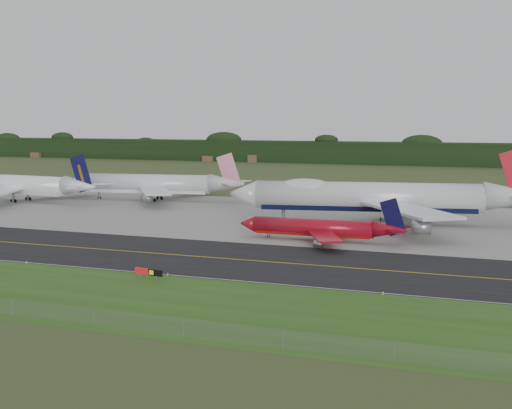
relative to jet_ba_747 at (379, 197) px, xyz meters
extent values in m
plane|color=#38441F|center=(-21.73, -47.94, -6.32)|extent=(600.00, 600.00, 0.00)
cube|color=#2A5017|center=(-21.73, -82.94, -6.32)|extent=(400.00, 30.00, 0.01)
cube|color=black|center=(-21.73, -51.94, -6.31)|extent=(400.00, 32.00, 0.02)
cube|color=gray|center=(-21.73, 3.06, -6.32)|extent=(400.00, 78.00, 0.01)
cube|color=gold|center=(-21.73, -51.94, -6.29)|extent=(400.00, 0.40, 0.00)
cube|color=silver|center=(-21.73, -67.44, -6.29)|extent=(400.00, 0.25, 0.00)
plane|color=slate|center=(-21.73, -95.94, -5.22)|extent=(320.00, 0.00, 320.00)
cylinder|color=slate|center=(-21.73, -95.94, -5.22)|extent=(0.10, 0.10, 2.20)
cube|color=black|center=(-21.73, 227.06, -0.32)|extent=(700.00, 24.00, 12.00)
cylinder|color=silver|center=(-2.62, -0.49, 0.20)|extent=(53.37, 16.38, 6.73)
cube|color=black|center=(-2.62, -0.49, -1.99)|extent=(50.45, 14.23, 2.36)
cone|color=silver|center=(-31.94, -5.98, 0.20)|extent=(7.75, 7.84, 6.73)
ellipsoid|color=silver|center=(-17.22, -3.22, 2.05)|extent=(14.56, 8.15, 4.29)
cube|color=silver|center=(9.19, -13.55, -0.98)|extent=(25.26, 29.98, 0.58)
cube|color=silver|center=(3.67, 15.95, -0.98)|extent=(16.74, 31.45, 0.58)
cylinder|color=gray|center=(5.01, -13.67, -2.82)|extent=(4.13, 3.46, 2.83)
cylinder|color=gray|center=(-0.28, 14.55, -2.82)|extent=(4.13, 3.46, 2.83)
cylinder|color=gray|center=(13.39, -25.37, -2.82)|extent=(4.13, 3.46, 2.83)
cylinder|color=gray|center=(3.30, 28.49, -2.82)|extent=(4.13, 3.46, 2.83)
cylinder|color=black|center=(-22.43, -4.20, -5.72)|extent=(1.29, 0.76, 1.21)
cylinder|color=slate|center=(2.23, -3.35, -4.07)|extent=(1.10, 1.10, 4.50)
cylinder|color=black|center=(2.23, -3.35, -5.72)|extent=(1.30, 0.82, 1.21)
cylinder|color=slate|center=(0.87, 3.93, -4.07)|extent=(1.10, 1.10, 4.50)
cylinder|color=black|center=(0.87, 3.93, -5.72)|extent=(1.30, 0.82, 1.21)
cylinder|color=maroon|center=(-8.16, -27.94, -3.56)|extent=(25.11, 3.77, 3.39)
cube|color=maroon|center=(-8.16, -27.94, -4.66)|extent=(23.84, 2.90, 1.19)
cone|color=maroon|center=(-22.25, -28.15, -3.56)|extent=(3.18, 3.44, 3.39)
cone|color=maroon|center=(7.68, -27.70, -3.30)|extent=(6.66, 3.49, 3.39)
cube|color=maroon|center=(-3.75, -34.86, -4.15)|extent=(10.16, 14.53, 0.38)
cube|color=maroon|center=(-3.96, -20.90, -4.15)|extent=(9.84, 14.59, 0.38)
cube|color=black|center=(8.15, -27.70, -0.75)|extent=(5.36, 0.35, 7.72)
cylinder|color=gray|center=(-3.96, -38.20, -5.08)|extent=(1.87, 1.45, 1.42)
cylinder|color=gray|center=(-4.27, -17.56, -5.08)|extent=(1.87, 1.45, 1.42)
cylinder|color=black|center=(-17.68, -28.08, -6.02)|extent=(0.61, 0.28, 0.61)
cylinder|color=slate|center=(-6.12, -29.78, -5.45)|extent=(0.48, 0.48, 1.75)
cylinder|color=black|center=(-6.12, -29.78, -6.02)|extent=(0.61, 0.31, 0.61)
cylinder|color=slate|center=(-6.18, -26.05, -5.45)|extent=(0.48, 0.48, 1.75)
cylinder|color=black|center=(-6.18, -26.05, -6.02)|extent=(0.61, 0.31, 0.61)
cylinder|color=white|center=(-113.40, 8.21, -1.15)|extent=(41.55, 9.20, 5.54)
cube|color=silver|center=(-113.40, 8.21, -2.95)|extent=(39.37, 7.64, 1.94)
cone|color=white|center=(-87.46, 5.88, -0.74)|extent=(11.33, 6.49, 5.54)
cube|color=white|center=(-107.07, -4.73, -2.12)|extent=(15.37, 25.70, 0.49)
cube|color=white|center=(-104.87, 19.81, -2.12)|extent=(18.80, 25.04, 0.49)
cube|color=#0D0C38|center=(-86.84, 5.82, 2.92)|extent=(7.77, 1.13, 11.18)
cylinder|color=gray|center=(-108.13, 19.56, -3.64)|extent=(3.22, 2.59, 2.33)
cylinder|color=gray|center=(-102.20, 29.79, -3.64)|extent=(3.22, 2.59, 2.33)
cylinder|color=slate|center=(-110.39, 4.88, -4.57)|extent=(0.84, 0.84, 3.51)
cylinder|color=black|center=(-110.39, 4.88, -5.83)|extent=(1.04, 0.59, 1.00)
cylinder|color=slate|center=(-109.84, 10.95, -4.57)|extent=(0.84, 0.84, 3.51)
cylinder|color=black|center=(-109.84, 10.95, -5.83)|extent=(1.04, 0.59, 1.00)
cylinder|color=silver|center=(-75.97, 23.59, -1.10)|extent=(40.78, 11.74, 5.61)
cube|color=white|center=(-75.97, 23.59, -2.92)|extent=(38.57, 10.04, 1.96)
cone|color=silver|center=(-98.43, 20.10, -1.10)|extent=(5.85, 6.32, 5.61)
cone|color=silver|center=(-50.74, 27.50, -0.68)|extent=(11.40, 7.18, 5.61)
cube|color=silver|center=(-67.20, 13.24, -2.08)|extent=(18.94, 23.29, 0.50)
cube|color=silver|center=(-70.75, 36.11, -2.08)|extent=(13.46, 24.26, 0.50)
cube|color=#B80D36|center=(-50.12, 27.60, 2.96)|extent=(7.72, 1.63, 11.16)
cylinder|color=gray|center=(-66.69, 7.72, -3.61)|extent=(3.39, 2.80, 2.36)
cylinder|color=gray|center=(-71.93, 41.52, -3.61)|extent=(3.39, 2.80, 2.36)
cylinder|color=black|center=(-91.14, 21.23, -5.82)|extent=(1.07, 0.60, 1.01)
cylinder|color=slate|center=(-72.30, 21.03, -4.55)|extent=(0.90, 0.90, 3.54)
cylinder|color=black|center=(-72.30, 21.03, -5.82)|extent=(1.08, 0.65, 1.01)
cylinder|color=slate|center=(-73.25, 27.13, -4.55)|extent=(0.90, 0.90, 3.54)
cylinder|color=black|center=(-73.25, 27.13, -5.82)|extent=(1.08, 0.65, 1.01)
cylinder|color=slate|center=(-23.48, -71.48, -5.94)|extent=(0.13, 0.13, 0.77)
cylinder|color=slate|center=(-20.21, -72.06, -5.94)|extent=(0.13, 0.13, 0.77)
cube|color=#9C0C12|center=(-23.15, -71.53, -5.05)|extent=(2.43, 0.62, 1.00)
cube|color=black|center=(-21.08, -71.91, -5.05)|extent=(1.12, 0.39, 1.00)
cube|color=black|center=(-19.77, -72.14, -5.05)|extent=(1.34, 0.43, 1.00)
cylinder|color=yellow|center=(-47.39, -68.44, -6.07)|extent=(0.16, 0.16, 0.50)
cylinder|color=yellow|center=(-20.20, -68.44, -6.07)|extent=(0.16, 0.16, 0.50)
cylinder|color=yellow|center=(13.98, -68.44, -6.07)|extent=(0.16, 0.16, 0.50)
camera|label=1|loc=(31.96, -166.82, 18.41)|focal=50.00mm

